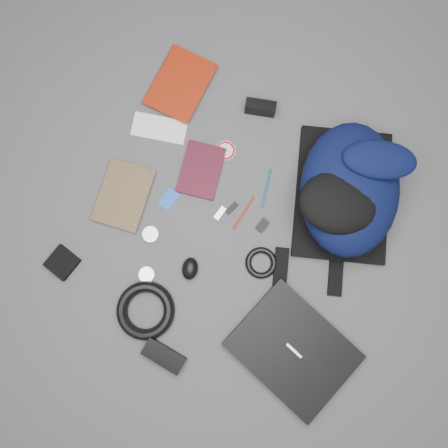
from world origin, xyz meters
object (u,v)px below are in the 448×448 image
at_px(power_brick, 164,356).
at_px(laptop, 293,350).
at_px(backpack, 349,189).
at_px(compact_camera, 260,108).
at_px(mouse, 190,269).
at_px(dvd_case, 201,170).
at_px(textbook_red, 157,74).
at_px(pouch, 62,263).
at_px(comic_book, 101,189).

bearing_deg(power_brick, laptop, 32.92).
bearing_deg(backpack, laptop, -103.26).
xyz_separation_m(compact_camera, mouse, (0.02, -0.62, -0.01)).
xyz_separation_m(dvd_case, mouse, (0.11, -0.33, 0.01)).
bearing_deg(compact_camera, dvd_case, -124.34).
height_order(backpack, textbook_red, backpack).
distance_m(textbook_red, dvd_case, 0.39).
bearing_deg(pouch, laptop, 4.48).
relative_size(textbook_red, mouse, 3.25).
xyz_separation_m(backpack, comic_book, (-0.78, -0.34, -0.10)).
relative_size(textbook_red, compact_camera, 2.30).
bearing_deg(backpack, textbook_red, 151.54).
height_order(dvd_case, mouse, mouse).
distance_m(backpack, textbook_red, 0.80).
bearing_deg(textbook_red, comic_book, -87.75).
height_order(power_brick, pouch, power_brick).
bearing_deg(comic_book, mouse, -24.56).
bearing_deg(dvd_case, comic_book, -155.07).
relative_size(dvd_case, power_brick, 1.35).
distance_m(textbook_red, comic_book, 0.47).
distance_m(compact_camera, mouse, 0.62).
relative_size(textbook_red, pouch, 2.74).
distance_m(backpack, pouch, 1.01).
xyz_separation_m(laptop, dvd_case, (-0.55, 0.43, -0.01)).
height_order(dvd_case, pouch, pouch).
distance_m(textbook_red, compact_camera, 0.40).
bearing_deg(textbook_red, pouch, -88.21).
height_order(laptop, power_brick, laptop).
bearing_deg(pouch, comic_book, 89.32).
xyz_separation_m(comic_book, dvd_case, (0.29, 0.21, -0.00)).
relative_size(dvd_case, compact_camera, 1.78).
bearing_deg(laptop, power_brick, -134.81).
bearing_deg(mouse, textbook_red, 107.49).
bearing_deg(laptop, backpack, 113.47).
bearing_deg(compact_camera, power_brick, -101.85).
xyz_separation_m(dvd_case, compact_camera, (0.10, 0.29, 0.02)).
relative_size(backpack, dvd_case, 2.63).
relative_size(comic_book, mouse, 3.01).
bearing_deg(dvd_case, compact_camera, 60.64).
distance_m(laptop, compact_camera, 0.85).
height_order(backpack, laptop, backpack).
bearing_deg(textbook_red, mouse, -53.41).
height_order(textbook_red, compact_camera, compact_camera).
bearing_deg(dvd_case, mouse, -81.59).
distance_m(mouse, pouch, 0.44).
height_order(backpack, power_brick, backpack).
xyz_separation_m(comic_book, power_brick, (0.45, -0.42, 0.01)).
distance_m(power_brick, pouch, 0.48).
distance_m(comic_book, dvd_case, 0.36).
bearing_deg(pouch, compact_camera, 63.41).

